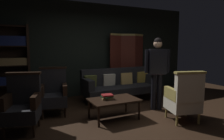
{
  "coord_description": "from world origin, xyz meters",
  "views": [
    {
      "loc": [
        -2.04,
        -3.38,
        1.51
      ],
      "look_at": [
        0.0,
        0.8,
        0.95
      ],
      "focal_mm": 31.9,
      "sensor_mm": 36.0,
      "label": 1
    }
  ],
  "objects_px": {
    "coffee_table": "(114,101)",
    "velvet_couch": "(119,84)",
    "bookshelf": "(10,63)",
    "potted_plant": "(51,85)",
    "book_green_cloth": "(107,97)",
    "standing_figure": "(157,67)",
    "armchair_gilt_accent": "(184,98)",
    "book_tan_leather": "(107,98)",
    "folding_screen": "(128,62)",
    "armchair_wing_right": "(23,104)",
    "book_red_leather": "(107,95)",
    "armchair_wing_left": "(54,92)"
  },
  "relations": [
    {
      "from": "book_green_cloth",
      "to": "standing_figure",
      "type": "bearing_deg",
      "value": 1.79
    },
    {
      "from": "armchair_gilt_accent",
      "to": "book_tan_leather",
      "type": "relative_size",
      "value": 4.58
    },
    {
      "from": "bookshelf",
      "to": "book_green_cloth",
      "type": "bearing_deg",
      "value": -47.16
    },
    {
      "from": "folding_screen",
      "to": "book_red_leather",
      "type": "distance_m",
      "value": 2.56
    },
    {
      "from": "velvet_couch",
      "to": "armchair_wing_right",
      "type": "bearing_deg",
      "value": -156.92
    },
    {
      "from": "book_red_leather",
      "to": "velvet_couch",
      "type": "bearing_deg",
      "value": 52.21
    },
    {
      "from": "bookshelf",
      "to": "book_red_leather",
      "type": "distance_m",
      "value": 2.68
    },
    {
      "from": "armchair_gilt_accent",
      "to": "armchair_wing_left",
      "type": "distance_m",
      "value": 2.77
    },
    {
      "from": "folding_screen",
      "to": "coffee_table",
      "type": "bearing_deg",
      "value": -126.88
    },
    {
      "from": "bookshelf",
      "to": "velvet_couch",
      "type": "height_order",
      "value": "bookshelf"
    },
    {
      "from": "armchair_gilt_accent",
      "to": "armchair_wing_right",
      "type": "relative_size",
      "value": 1.0
    },
    {
      "from": "book_tan_leather",
      "to": "standing_figure",
      "type": "bearing_deg",
      "value": 1.79
    },
    {
      "from": "coffee_table",
      "to": "armchair_gilt_accent",
      "type": "bearing_deg",
      "value": -33.1
    },
    {
      "from": "armchair_gilt_accent",
      "to": "armchair_wing_left",
      "type": "xyz_separation_m",
      "value": [
        -2.24,
        1.63,
        0.0
      ]
    },
    {
      "from": "folding_screen",
      "to": "book_green_cloth",
      "type": "xyz_separation_m",
      "value": [
        -1.62,
        -1.93,
        -0.51
      ]
    },
    {
      "from": "coffee_table",
      "to": "book_red_leather",
      "type": "relative_size",
      "value": 4.56
    },
    {
      "from": "book_red_leather",
      "to": "standing_figure",
      "type": "bearing_deg",
      "value": 1.79
    },
    {
      "from": "standing_figure",
      "to": "book_tan_leather",
      "type": "xyz_separation_m",
      "value": [
        -1.31,
        -0.04,
        -0.59
      ]
    },
    {
      "from": "bookshelf",
      "to": "armchair_wing_right",
      "type": "distance_m",
      "value": 1.91
    },
    {
      "from": "velvet_couch",
      "to": "coffee_table",
      "type": "xyz_separation_m",
      "value": [
        -0.79,
        -1.24,
        -0.08
      ]
    },
    {
      "from": "armchair_wing_right",
      "to": "standing_figure",
      "type": "bearing_deg",
      "value": -1.43
    },
    {
      "from": "folding_screen",
      "to": "book_red_leather",
      "type": "relative_size",
      "value": 8.67
    },
    {
      "from": "armchair_wing_left",
      "to": "standing_figure",
      "type": "height_order",
      "value": "standing_figure"
    },
    {
      "from": "standing_figure",
      "to": "book_red_leather",
      "type": "xyz_separation_m",
      "value": [
        -1.31,
        -0.04,
        -0.52
      ]
    },
    {
      "from": "bookshelf",
      "to": "standing_figure",
      "type": "distance_m",
      "value": 3.62
    },
    {
      "from": "velvet_couch",
      "to": "armchair_gilt_accent",
      "type": "bearing_deg",
      "value": -79.21
    },
    {
      "from": "armchair_gilt_accent",
      "to": "book_green_cloth",
      "type": "xyz_separation_m",
      "value": [
        -1.3,
        0.83,
        -0.02
      ]
    },
    {
      "from": "armchair_wing_left",
      "to": "standing_figure",
      "type": "bearing_deg",
      "value": -18.65
    },
    {
      "from": "folding_screen",
      "to": "armchair_gilt_accent",
      "type": "xyz_separation_m",
      "value": [
        -0.32,
        -2.76,
        -0.5
      ]
    },
    {
      "from": "book_tan_leather",
      "to": "coffee_table",
      "type": "bearing_deg",
      "value": -25.81
    },
    {
      "from": "velvet_couch",
      "to": "coffee_table",
      "type": "bearing_deg",
      "value": -122.54
    },
    {
      "from": "folding_screen",
      "to": "armchair_wing_left",
      "type": "distance_m",
      "value": 2.84
    },
    {
      "from": "velvet_couch",
      "to": "book_red_leather",
      "type": "distance_m",
      "value": 1.5
    },
    {
      "from": "book_green_cloth",
      "to": "bookshelf",
      "type": "bearing_deg",
      "value": 132.84
    },
    {
      "from": "velvet_couch",
      "to": "book_red_leather",
      "type": "relative_size",
      "value": 9.67
    },
    {
      "from": "velvet_couch",
      "to": "armchair_wing_right",
      "type": "distance_m",
      "value": 2.73
    },
    {
      "from": "armchair_gilt_accent",
      "to": "book_tan_leather",
      "type": "xyz_separation_m",
      "value": [
        -1.3,
        0.83,
        -0.05
      ]
    },
    {
      "from": "folding_screen",
      "to": "book_tan_leather",
      "type": "relative_size",
      "value": 8.37
    },
    {
      "from": "folding_screen",
      "to": "armchair_wing_left",
      "type": "xyz_separation_m",
      "value": [
        -2.56,
        -1.13,
        -0.5
      ]
    },
    {
      "from": "velvet_couch",
      "to": "book_tan_leather",
      "type": "relative_size",
      "value": 9.34
    },
    {
      "from": "armchair_wing_right",
      "to": "book_tan_leather",
      "type": "relative_size",
      "value": 4.58
    },
    {
      "from": "coffee_table",
      "to": "book_green_cloth",
      "type": "bearing_deg",
      "value": 154.19
    },
    {
      "from": "bookshelf",
      "to": "potted_plant",
      "type": "height_order",
      "value": "bookshelf"
    },
    {
      "from": "coffee_table",
      "to": "velvet_couch",
      "type": "bearing_deg",
      "value": 57.46
    },
    {
      "from": "armchair_wing_right",
      "to": "book_tan_leather",
      "type": "xyz_separation_m",
      "value": [
        1.59,
        -0.11,
        -0.05
      ]
    },
    {
      "from": "armchair_wing_right",
      "to": "book_green_cloth",
      "type": "height_order",
      "value": "armchair_wing_right"
    },
    {
      "from": "armchair_wing_left",
      "to": "coffee_table",
      "type": "bearing_deg",
      "value": -38.92
    },
    {
      "from": "book_red_leather",
      "to": "coffee_table",
      "type": "bearing_deg",
      "value": -25.81
    },
    {
      "from": "armchair_gilt_accent",
      "to": "potted_plant",
      "type": "distance_m",
      "value": 3.31
    },
    {
      "from": "bookshelf",
      "to": "armchair_wing_left",
      "type": "relative_size",
      "value": 1.97
    }
  ]
}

